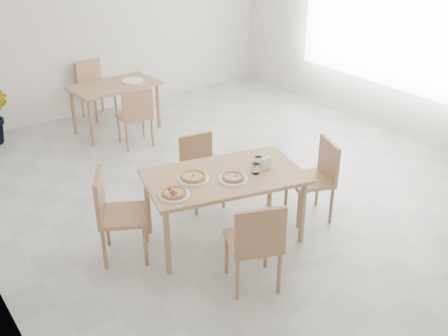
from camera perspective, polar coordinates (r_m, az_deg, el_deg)
room at (r=8.36m, az=16.96°, el=14.11°), size 7.28×7.00×7.00m
main_table at (r=5.32m, az=0.00°, el=-1.47°), size 1.76×1.27×0.75m
chair_south at (r=4.69m, az=3.49°, el=-7.88°), size 0.60×0.60×0.93m
chair_north at (r=6.07m, az=-2.62°, el=0.29°), size 0.47×0.47×0.83m
chair_west at (r=5.21m, az=-11.89°, el=-4.49°), size 0.63×0.63×0.93m
chair_east at (r=5.88m, az=10.15°, el=-0.61°), size 0.58×0.58×0.91m
plate_margherita at (r=5.21m, az=-3.35°, el=-1.14°), size 0.32×0.32×0.02m
plate_mushroom at (r=5.19m, az=1.01°, el=-1.22°), size 0.29×0.29×0.02m
plate_pepperoni at (r=4.94m, az=-5.43°, el=-2.93°), size 0.30×0.30×0.02m
pizza_margherita at (r=5.20m, az=-3.35°, el=-0.92°), size 0.30×0.30×0.03m
pizza_mushroom at (r=5.18m, az=1.01°, el=-1.00°), size 0.29×0.29×0.03m
pizza_pepperoni at (r=4.93m, az=-5.44°, el=-2.69°), size 0.28×0.28×0.03m
tumbler_a at (r=5.30m, az=3.46°, el=-0.05°), size 0.08×0.08×0.11m
tumbler_b at (r=5.47m, az=3.73°, el=0.76°), size 0.07×0.07×0.10m
napkin_holder at (r=5.38m, az=4.60°, el=0.45°), size 0.12×0.07×0.13m
fork_a at (r=5.50m, az=-3.32°, el=0.42°), size 0.12×0.15×0.01m
fork_b at (r=5.77m, az=4.08°, el=1.70°), size 0.08×0.17×0.01m
second_table at (r=8.19m, az=-11.82°, el=8.24°), size 1.33×0.81×0.75m
chair_back_s at (r=7.61m, az=-9.58°, el=5.92°), size 0.50×0.50×0.90m
chair_back_n at (r=8.92m, az=-13.96°, el=8.75°), size 0.53×0.53×0.91m
plate_empty at (r=8.25m, az=-9.92°, el=9.34°), size 0.33×0.33×0.02m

